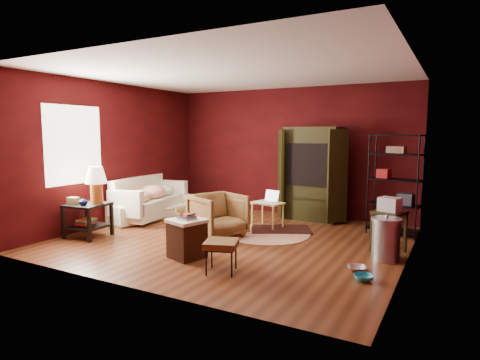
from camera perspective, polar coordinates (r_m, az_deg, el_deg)
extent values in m
cube|color=brown|center=(6.98, -0.80, -8.43)|extent=(5.50, 5.00, 0.02)
cube|color=white|center=(6.81, -0.84, 15.12)|extent=(5.50, 5.00, 0.02)
cube|color=#41090A|center=(9.02, 7.09, 4.02)|extent=(5.50, 0.02, 2.80)
cube|color=#41090A|center=(4.74, -15.95, 1.46)|extent=(5.50, 0.02, 2.80)
cube|color=#41090A|center=(8.46, -17.34, 3.60)|extent=(0.02, 5.00, 2.80)
cube|color=#41090A|center=(5.91, 23.19, 2.16)|extent=(0.02, 5.00, 2.80)
cube|color=white|center=(7.77, -22.56, 4.62)|extent=(0.02, 1.20, 1.40)
imported|color=white|center=(8.77, -12.51, -2.74)|extent=(1.00, 2.11, 0.80)
imported|color=black|center=(7.04, -3.15, -4.75)|extent=(1.02, 1.04, 0.83)
imported|color=silver|center=(5.62, 16.30, -11.05)|extent=(0.26, 0.13, 0.25)
imported|color=#27A7B8|center=(5.28, 17.21, -12.30)|extent=(0.24, 0.08, 0.24)
imported|color=#0D1541|center=(7.29, -21.41, -2.84)|extent=(0.15, 0.16, 0.14)
imported|color=#D5C968|center=(5.86, -8.58, -4.35)|extent=(0.14, 0.12, 0.12)
cube|color=black|center=(7.48, -20.90, -3.31)|extent=(0.69, 0.69, 0.04)
cube|color=black|center=(7.55, -20.78, -6.18)|extent=(0.65, 0.65, 0.03)
cube|color=black|center=(7.52, -23.83, -5.55)|extent=(0.06, 0.06, 0.58)
cube|color=black|center=(7.14, -20.66, -6.05)|extent=(0.06, 0.06, 0.58)
cube|color=black|center=(7.91, -20.94, -4.84)|extent=(0.06, 0.06, 0.58)
cube|color=black|center=(7.55, -17.80, -5.25)|extent=(0.06, 0.06, 0.58)
cylinder|color=#CA6A24|center=(7.44, -19.71, -1.77)|extent=(0.23, 0.23, 0.35)
cone|color=#F2E5C6|center=(7.40, -19.81, 0.69)|extent=(0.42, 0.42, 0.29)
cube|color=olive|center=(7.46, -22.61, -2.76)|extent=(0.20, 0.15, 0.12)
cube|color=#C53831|center=(7.57, -21.08, -5.79)|extent=(0.26, 0.32, 0.03)
cube|color=#3174C5|center=(7.56, -21.03, -5.53)|extent=(0.26, 0.32, 0.03)
cube|color=#DDCC49|center=(7.54, -20.99, -5.27)|extent=(0.26, 0.32, 0.03)
cube|color=white|center=(8.76, -12.51, -3.68)|extent=(0.99, 1.84, 0.37)
cube|color=white|center=(8.89, -14.30, -1.94)|extent=(0.42, 1.76, 0.74)
cube|color=white|center=(8.01, -15.95, -3.27)|extent=(0.76, 0.27, 0.51)
cube|color=white|center=(9.46, -9.66, -1.61)|extent=(0.76, 0.27, 0.51)
ellipsoid|color=#FA4823|center=(8.27, -14.20, -2.26)|extent=(0.55, 0.55, 0.26)
ellipsoid|color=#FA4823|center=(8.68, -12.30, -1.67)|extent=(0.61, 0.61, 0.30)
ellipsoid|color=white|center=(9.07, -10.73, -1.51)|extent=(0.50, 0.50, 0.24)
cube|color=#3C1F0D|center=(5.95, -7.54, -8.47)|extent=(0.55, 0.55, 0.52)
cube|color=white|center=(5.88, -7.59, -5.78)|extent=(0.58, 0.58, 0.05)
cube|color=beige|center=(5.87, -7.59, -5.44)|extent=(0.30, 0.26, 0.02)
cube|color=teal|center=(5.87, -7.59, -5.24)|extent=(0.27, 0.23, 0.02)
cube|color=#BA4945|center=(5.86, -7.60, -5.04)|extent=(0.28, 0.25, 0.02)
cube|color=black|center=(5.81, -6.92, -4.92)|extent=(0.05, 0.16, 0.02)
cube|color=black|center=(5.27, -2.68, -9.05)|extent=(0.53, 0.53, 0.08)
cube|color=black|center=(5.28, -2.68, -9.59)|extent=(0.48, 0.48, 0.02)
cylinder|color=black|center=(5.21, -4.85, -11.69)|extent=(0.03, 0.03, 0.34)
cylinder|color=black|center=(5.15, -1.19, -11.90)|extent=(0.03, 0.03, 0.34)
cylinder|color=black|center=(5.52, -4.04, -10.63)|extent=(0.03, 0.03, 0.34)
cylinder|color=black|center=(5.46, -0.59, -10.81)|extent=(0.03, 0.03, 0.34)
cylinder|color=beige|center=(7.30, 3.86, -7.64)|extent=(1.98, 1.98, 0.01)
cube|color=#441712|center=(7.63, 5.83, -6.96)|extent=(1.32, 1.16, 0.01)
cube|color=#FFF474|center=(7.71, 3.97, -3.29)|extent=(0.65, 0.52, 0.03)
cylinder|color=#FFF474|center=(7.78, 1.76, -4.97)|extent=(0.04, 0.04, 0.48)
cylinder|color=#FFF474|center=(7.48, 4.71, -5.47)|extent=(0.04, 0.04, 0.48)
cylinder|color=#FFF474|center=(8.03, 3.25, -4.62)|extent=(0.04, 0.04, 0.48)
cylinder|color=#FFF474|center=(7.74, 6.16, -5.07)|extent=(0.04, 0.04, 0.48)
cube|color=white|center=(7.73, 4.10, -3.10)|extent=(0.34, 0.27, 0.02)
cube|color=silver|center=(7.79, 4.58, -2.22)|extent=(0.31, 0.13, 0.21)
cube|color=white|center=(7.70, 2.86, -3.17)|extent=(0.20, 0.29, 0.00)
cube|color=white|center=(7.56, 4.38, -3.37)|extent=(0.30, 0.34, 0.00)
cube|color=black|center=(8.54, 10.35, 0.92)|extent=(1.15, 0.66, 1.94)
cube|color=black|center=(8.42, 10.13, 2.24)|extent=(0.94, 0.50, 0.87)
cube|color=black|center=(8.51, 5.81, 0.98)|extent=(0.29, 0.41, 1.84)
cube|color=black|center=(8.07, 13.70, 0.51)|extent=(0.32, 0.40, 1.84)
cube|color=#2C2E31|center=(8.48, 10.24, 1.58)|extent=(0.65, 0.54, 0.53)
cube|color=black|center=(8.24, 9.60, 1.44)|extent=(0.51, 0.03, 0.41)
cube|color=black|center=(8.55, 10.16, -2.51)|extent=(0.94, 0.55, 0.05)
cylinder|color=black|center=(7.55, 17.72, -0.60)|extent=(0.03, 0.03, 1.79)
cylinder|color=black|center=(7.31, 23.89, -1.08)|extent=(0.03, 0.03, 1.79)
cylinder|color=black|center=(7.88, 18.62, -0.33)|extent=(0.03, 0.03, 1.79)
cylinder|color=black|center=(7.65, 24.54, -0.79)|extent=(0.03, 0.03, 1.79)
cube|color=black|center=(7.72, 20.90, -6.56)|extent=(0.92, 0.51, 0.02)
cube|color=black|center=(7.64, 21.04, -3.29)|extent=(0.92, 0.51, 0.02)
cube|color=black|center=(7.57, 21.19, 0.05)|extent=(0.92, 0.51, 0.02)
cube|color=black|center=(7.54, 21.33, 3.44)|extent=(0.92, 0.51, 0.02)
cube|color=black|center=(7.53, 21.43, 5.93)|extent=(0.92, 0.51, 0.02)
cube|color=maroon|center=(7.62, 19.78, 0.90)|extent=(0.24, 0.28, 0.16)
cube|color=#31313E|center=(7.56, 22.53, -2.53)|extent=(0.28, 0.28, 0.20)
cube|color=#7C634A|center=(7.54, 21.35, 4.04)|extent=(0.33, 0.24, 0.12)
cube|color=black|center=(6.51, 20.48, -4.36)|extent=(0.53, 0.53, 0.04)
cube|color=black|center=(6.51, 18.24, -7.03)|extent=(0.05, 0.05, 0.61)
cube|color=black|center=(6.34, 21.07, -7.49)|extent=(0.05, 0.05, 0.61)
cube|color=black|center=(6.81, 19.73, -6.48)|extent=(0.05, 0.05, 0.61)
cube|color=black|center=(6.66, 22.46, -6.90)|extent=(0.05, 0.05, 0.61)
cube|color=silver|center=(6.49, 20.53, -3.26)|extent=(0.35, 0.31, 0.21)
cylinder|color=silver|center=(6.14, 20.03, -8.08)|extent=(0.50, 0.50, 0.58)
cylinder|color=silver|center=(6.07, 20.15, -5.27)|extent=(0.55, 0.55, 0.04)
sphere|color=silver|center=(6.07, 20.16, -4.92)|extent=(0.08, 0.08, 0.06)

